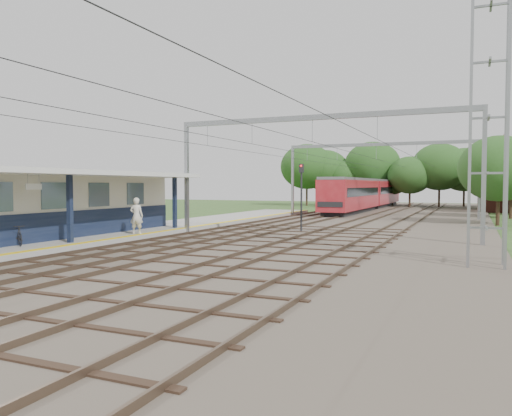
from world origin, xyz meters
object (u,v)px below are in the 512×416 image
Objects in this scene: bicycle at (17,235)px; train at (368,193)px; signal_post at (301,189)px; person at (136,216)px.

train is (6.68, 46.15, 1.26)m from bicycle.
bicycle is at bearing -133.16° from signal_post.
signal_post is (1.85, -31.60, 0.72)m from train.
signal_post is (8.53, 14.55, 1.98)m from bicycle.
signal_post is at bearing -86.65° from train.
person is 10.70m from signal_post.
person reaches higher than bicycle.
signal_post reaches higher than train.
bicycle is at bearing -98.24° from train.
bicycle is 16.98m from signal_post.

